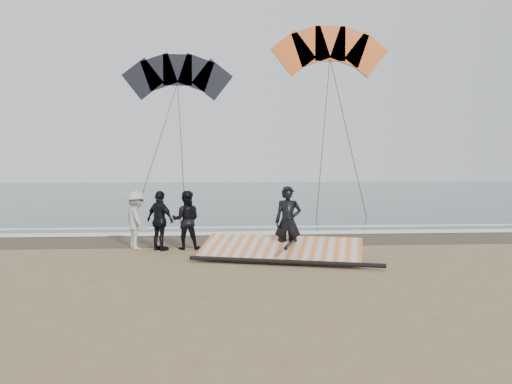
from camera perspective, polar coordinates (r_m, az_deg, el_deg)
ground at (r=11.57m, az=4.41°, el=-8.71°), size 120.00×120.00×0.00m
sea at (r=44.30m, az=-2.00°, el=-0.02°), size 120.00×54.00×0.02m
wet_sand at (r=15.97m, az=1.98°, el=-5.43°), size 120.00×2.80×0.01m
foam_near at (r=17.34m, az=1.48°, el=-4.69°), size 120.00×0.90×0.01m
foam_far at (r=19.02m, az=0.97°, el=-4.00°), size 120.00×0.45×0.01m
man_main at (r=12.76m, az=3.67°, el=-3.43°), size 0.75×0.57×1.84m
board_white at (r=13.56m, az=6.21°, el=-6.74°), size 2.06×2.80×0.11m
board_cream at (r=15.49m, az=0.58°, el=-5.52°), size 0.83×2.50×0.10m
trio_cluster at (r=14.26m, az=-11.09°, el=-3.17°), size 2.33×1.39×1.66m
sail_rig at (r=12.65m, az=2.39°, el=-6.79°), size 4.47×2.81×0.51m
kite_red at (r=30.30m, az=8.45°, el=15.33°), size 7.73×3.77×11.41m
kite_dark at (r=33.51m, az=-8.95°, el=12.61°), size 8.09×5.28×12.94m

